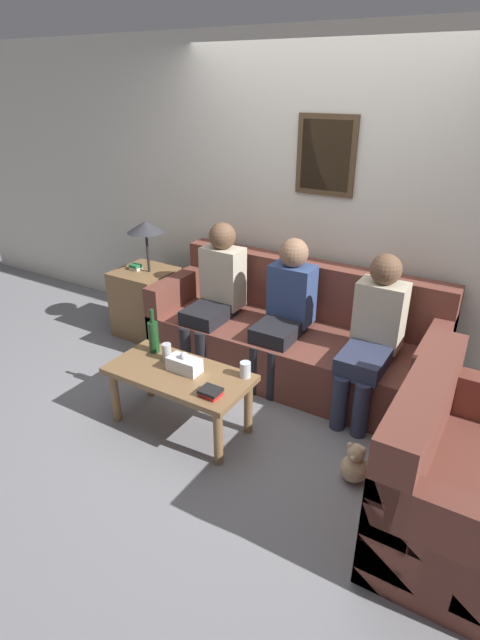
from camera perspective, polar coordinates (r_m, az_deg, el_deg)
ground_plane at (r=3.89m, az=2.57°, el=-9.13°), size 16.00×16.00×0.00m
wall_back at (r=4.19m, az=9.60°, el=12.70°), size 9.00×0.08×2.60m
couch_main at (r=4.14m, az=6.18°, el=-2.06°), size 2.33×0.88×0.88m
couch_side at (r=2.99m, az=24.47°, el=-16.99°), size 0.88×1.21×0.88m
coffee_table at (r=3.45m, az=-6.95°, el=-6.90°), size 1.00×0.49×0.45m
side_table_with_lamp at (r=4.81m, az=-10.62°, el=2.56°), size 0.51×0.51×1.11m
wine_bottle at (r=3.62m, az=-9.84°, el=-1.79°), size 0.07×0.07×0.33m
drinking_glass at (r=3.31m, az=0.61°, el=-5.69°), size 0.07×0.07×0.11m
book_stack at (r=3.14m, az=-3.42°, el=-8.23°), size 0.14×0.11×0.05m
soda_can at (r=3.54m, az=-8.37°, el=-3.61°), size 0.07×0.07×0.12m
tissue_box at (r=3.39m, az=-6.38°, el=-5.06°), size 0.23×0.12×0.15m
person_left at (r=4.18m, az=-2.77°, el=3.47°), size 0.34×0.61×1.19m
person_middle at (r=3.90m, az=5.20°, el=1.50°), size 0.34×0.60×1.15m
person_right at (r=3.63m, az=14.97°, el=-1.30°), size 0.34×0.64×1.16m
teddy_bear at (r=3.23m, az=12.97°, el=-15.82°), size 0.17×0.17×0.27m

